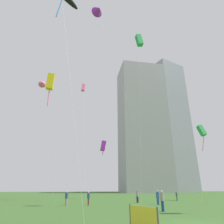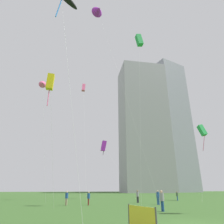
% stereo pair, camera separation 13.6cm
% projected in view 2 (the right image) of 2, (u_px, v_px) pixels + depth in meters
% --- Properties ---
extents(person_standing_0, '(0.40, 0.40, 1.82)m').
position_uv_depth(person_standing_0, '(158.00, 196.00, 26.80)').
color(person_standing_0, '#1E478C').
rests_on(person_standing_0, ground).
extents(person_standing_1, '(0.38, 0.38, 1.73)m').
position_uv_depth(person_standing_1, '(67.00, 197.00, 25.92)').
color(person_standing_1, tan).
rests_on(person_standing_1, ground).
extents(person_standing_2, '(0.37, 0.37, 1.66)m').
position_uv_depth(person_standing_2, '(89.00, 197.00, 26.10)').
color(person_standing_2, maroon).
rests_on(person_standing_2, ground).
extents(person_standing_3, '(0.41, 0.41, 1.87)m').
position_uv_depth(person_standing_3, '(162.00, 199.00, 19.09)').
color(person_standing_3, '#1E478C').
rests_on(person_standing_3, ground).
extents(person_standing_4, '(0.40, 0.40, 1.81)m').
position_uv_depth(person_standing_4, '(138.00, 195.00, 30.52)').
color(person_standing_4, '#2D2D33').
rests_on(person_standing_4, ground).
extents(person_standing_5, '(0.34, 0.34, 1.55)m').
position_uv_depth(person_standing_5, '(177.00, 195.00, 35.96)').
color(person_standing_5, '#1E478C').
rests_on(person_standing_5, ground).
extents(kite_flying_0, '(1.32, 9.05, 24.45)m').
position_uv_depth(kite_flying_0, '(84.00, 88.00, 45.09)').
color(kite_flying_0, silver).
rests_on(kite_flying_0, ground).
extents(kite_flying_1, '(8.82, 5.06, 34.20)m').
position_uv_depth(kite_flying_1, '(98.00, 10.00, 36.79)').
color(kite_flying_1, silver).
rests_on(kite_flying_1, ground).
extents(kite_flying_4, '(5.65, 4.24, 14.45)m').
position_uv_depth(kite_flying_4, '(202.00, 131.00, 40.48)').
color(kite_flying_4, silver).
rests_on(kite_flying_4, ground).
extents(kite_flying_5, '(3.68, 1.35, 21.41)m').
position_uv_depth(kite_flying_5, '(43.00, 84.00, 37.57)').
color(kite_flying_5, silver).
rests_on(kite_flying_5, ground).
extents(kite_flying_6, '(2.36, 2.51, 25.61)m').
position_uv_depth(kite_flying_6, '(139.00, 40.00, 32.13)').
color(kite_flying_6, silver).
rests_on(kite_flying_6, ground).
extents(kite_flying_7, '(6.39, 6.05, 12.53)m').
position_uv_depth(kite_flying_7, '(104.00, 146.00, 45.91)').
color(kite_flying_7, silver).
rests_on(kite_flying_7, ground).
extents(kite_flying_8, '(2.14, 3.70, 15.07)m').
position_uv_depth(kite_flying_8, '(50.00, 82.00, 23.87)').
color(kite_flying_8, silver).
rests_on(kite_flying_8, ground).
extents(distant_highrise_0, '(26.85, 30.32, 85.77)m').
position_uv_depth(distant_highrise_0, '(167.00, 125.00, 135.30)').
color(distant_highrise_0, gray).
rests_on(distant_highrise_0, ground).
extents(distant_highrise_1, '(26.71, 20.76, 73.90)m').
position_uv_depth(distant_highrise_1, '(143.00, 125.00, 116.00)').
color(distant_highrise_1, '#939399').
rests_on(distant_highrise_1, ground).
extents(event_banner, '(0.71, 2.26, 1.23)m').
position_uv_depth(event_banner, '(141.00, 218.00, 9.92)').
color(event_banner, '#4C4C4C').
rests_on(event_banner, ground).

